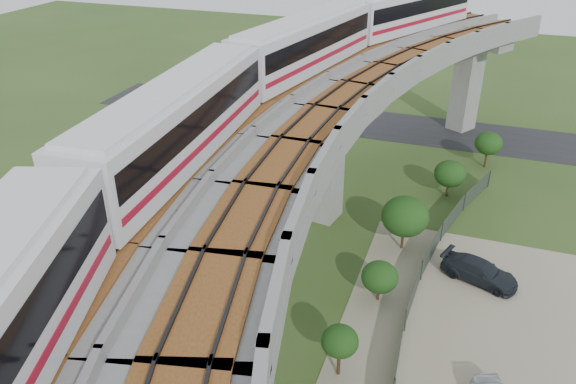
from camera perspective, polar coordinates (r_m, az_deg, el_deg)
name	(u,v)px	position (r m, az deg, el deg)	size (l,w,h in m)	color
ground	(260,299)	(33.78, -2.86, -10.77)	(160.00, 160.00, 0.00)	#324E1F
dirt_lot	(511,384)	(30.94, 21.69, -17.65)	(18.00, 26.00, 0.04)	gray
asphalt_road	(368,123)	(59.08, 8.09, 6.93)	(60.00, 8.00, 0.03)	#232326
viaduct	(328,171)	(27.82, 4.07, 2.18)	(19.58, 73.98, 11.40)	#99968E
metro_train	(283,82)	(30.24, -0.51, 11.07)	(12.03, 61.25, 3.64)	silver
fence	(429,326)	(31.71, 14.15, -13.08)	(3.87, 38.73, 1.50)	#2D382D
tree_0	(489,143)	(51.06, 19.71, 4.68)	(2.32, 2.32, 3.21)	#382314
tree_1	(450,174)	(45.11, 16.12, 1.80)	(2.43, 2.43, 3.01)	#382314
tree_2	(405,216)	(37.46, 11.81, -2.44)	(3.10, 3.10, 3.82)	#382314
tree_3	(380,277)	(33.08, 9.30, -8.52)	(2.15, 2.15, 2.57)	#382314
tree_4	(340,341)	(28.00, 5.30, -14.87)	(1.82, 1.82, 2.95)	#382314
car_dark	(480,271)	(36.61, 18.88, -7.62)	(1.89, 4.66, 1.35)	black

